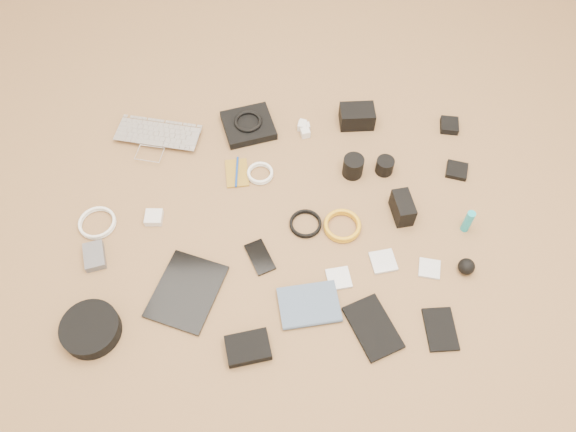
{
  "coord_description": "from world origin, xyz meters",
  "views": [
    {
      "loc": [
        0.04,
        -1.03,
        1.7
      ],
      "look_at": [
        0.04,
        0.03,
        0.02
      ],
      "focal_mm": 35.0,
      "sensor_mm": 36.0,
      "label": 1
    }
  ],
  "objects_px": {
    "dslr_camera": "(357,116)",
    "paperback": "(313,326)",
    "tablet": "(187,291)",
    "headphone_case": "(91,329)",
    "phone": "(260,257)",
    "laptop": "(155,144)"
  },
  "relations": [
    {
      "from": "phone",
      "to": "paperback",
      "type": "bearing_deg",
      "value": -79.79
    },
    {
      "from": "tablet",
      "to": "phone",
      "type": "height_order",
      "value": "tablet"
    },
    {
      "from": "laptop",
      "to": "headphone_case",
      "type": "xyz_separation_m",
      "value": [
        -0.11,
        -0.76,
        0.01
      ]
    },
    {
      "from": "headphone_case",
      "to": "dslr_camera",
      "type": "bearing_deg",
      "value": 44.22
    },
    {
      "from": "laptop",
      "to": "paperback",
      "type": "height_order",
      "value": "laptop"
    },
    {
      "from": "phone",
      "to": "headphone_case",
      "type": "xyz_separation_m",
      "value": [
        -0.52,
        -0.26,
        0.02
      ]
    },
    {
      "from": "paperback",
      "to": "phone",
      "type": "bearing_deg",
      "value": 26.29
    },
    {
      "from": "dslr_camera",
      "to": "headphone_case",
      "type": "bearing_deg",
      "value": -138.43
    },
    {
      "from": "laptop",
      "to": "dslr_camera",
      "type": "bearing_deg",
      "value": 18.75
    },
    {
      "from": "headphone_case",
      "to": "laptop",
      "type": "bearing_deg",
      "value": 82.04
    },
    {
      "from": "dslr_camera",
      "to": "paperback",
      "type": "xyz_separation_m",
      "value": [
        -0.2,
        -0.86,
        -0.03
      ]
    },
    {
      "from": "dslr_camera",
      "to": "paperback",
      "type": "relative_size",
      "value": 0.69
    },
    {
      "from": "phone",
      "to": "tablet",
      "type": "bearing_deg",
      "value": -176.68
    },
    {
      "from": "tablet",
      "to": "headphone_case",
      "type": "xyz_separation_m",
      "value": [
        -0.29,
        -0.14,
        0.02
      ]
    },
    {
      "from": "dslr_camera",
      "to": "headphone_case",
      "type": "xyz_separation_m",
      "value": [
        -0.9,
        -0.87,
        -0.01
      ]
    },
    {
      "from": "phone",
      "to": "paperback",
      "type": "distance_m",
      "value": 0.31
    },
    {
      "from": "tablet",
      "to": "headphone_case",
      "type": "relative_size",
      "value": 1.39
    },
    {
      "from": "tablet",
      "to": "phone",
      "type": "xyz_separation_m",
      "value": [
        0.24,
        0.13,
        -0.0
      ]
    },
    {
      "from": "tablet",
      "to": "paperback",
      "type": "relative_size",
      "value": 1.33
    },
    {
      "from": "tablet",
      "to": "phone",
      "type": "distance_m",
      "value": 0.27
    },
    {
      "from": "dslr_camera",
      "to": "laptop",
      "type": "bearing_deg",
      "value": -174.56
    },
    {
      "from": "dslr_camera",
      "to": "phone",
      "type": "bearing_deg",
      "value": -124.08
    }
  ]
}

